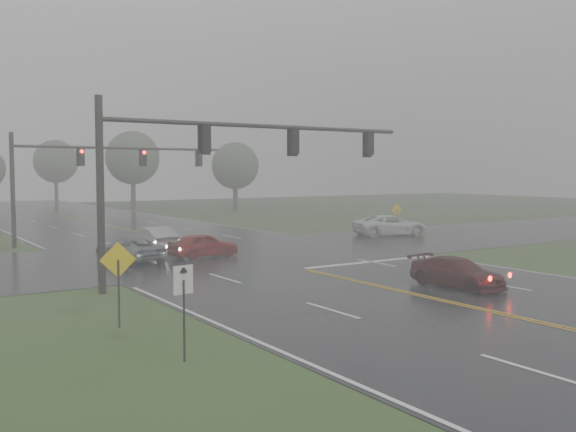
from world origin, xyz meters
TOP-DOWN VIEW (x-y plane):
  - ground at (0.00, 0.00)m, footprint 180.00×180.00m
  - main_road at (0.00, 20.00)m, footprint 18.00×160.00m
  - cross_street at (0.00, 22.00)m, footprint 120.00×14.00m
  - stop_bar at (4.50, 14.40)m, footprint 8.50×0.50m
  - sedan_maroon at (2.59, 6.69)m, footprint 2.09×4.40m
  - sedan_red at (-2.16, 21.03)m, footprint 4.17×1.99m
  - sedan_silver at (-3.34, 25.68)m, footprint 1.77×4.49m
  - car_grey at (-6.25, 21.62)m, footprint 2.90×4.97m
  - pickup_white at (14.97, 24.31)m, footprint 6.11×4.02m
  - signal_gantry_near at (-5.34, 13.59)m, footprint 15.51×0.34m
  - signal_gantry_far at (-5.62, 31.73)m, footprint 14.54×0.37m
  - sign_diamond_west at (-11.48, 7.77)m, footprint 1.11×0.21m
  - sign_arrow_white at (-11.27, 3.33)m, footprint 0.55×0.11m
  - sign_diamond_east at (15.23, 23.96)m, footprint 1.05×0.12m
  - tree_ne_a at (10.46, 67.40)m, footprint 6.78×6.78m
  - tree_e_near at (19.55, 56.99)m, footprint 5.70×5.70m
  - tree_n_far at (6.25, 89.38)m, footprint 6.55×6.55m

SIDE VIEW (x-z plane):
  - ground at x=0.00m, z-range 0.00..0.00m
  - main_road at x=0.00m, z-range -0.01..0.01m
  - cross_street at x=0.00m, z-range -0.01..0.01m
  - stop_bar at x=4.50m, z-range 0.00..0.00m
  - sedan_maroon at x=2.59m, z-range -0.62..0.62m
  - sedan_red at x=-2.16m, z-range -0.69..0.69m
  - sedan_silver at x=-3.34m, z-range -0.73..0.73m
  - car_grey at x=-6.25m, z-range -0.65..0.65m
  - pickup_white at x=14.97m, z-range -0.78..0.78m
  - sign_diamond_east at x=15.23m, z-range 0.44..2.96m
  - sign_arrow_white at x=-11.27m, z-range 0.49..2.97m
  - sign_diamond_west at x=-11.48m, z-range 0.47..3.15m
  - signal_gantry_far at x=-5.62m, z-range 1.53..8.84m
  - tree_e_near at x=19.55m, z-range 1.31..9.68m
  - signal_gantry_near at x=-5.34m, z-range 1.63..9.46m
  - tree_n_far at x=6.25m, z-range 1.51..11.13m
  - tree_ne_a at x=10.46m, z-range 1.57..11.52m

